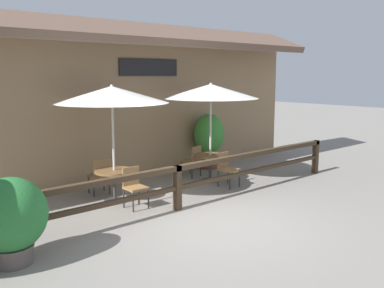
{
  "coord_description": "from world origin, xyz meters",
  "views": [
    {
      "loc": [
        -5.48,
        -5.66,
        2.84
      ],
      "look_at": [
        0.76,
        1.45,
        1.28
      ],
      "focal_mm": 40.0,
      "sensor_mm": 36.0,
      "label": 1
    }
  ],
  "objects_px": {
    "dining_table_near": "(114,176)",
    "chair_middle_wallside": "(193,159)",
    "chair_near_streetside": "(134,185)",
    "chair_middle_streetside": "(227,167)",
    "chair_near_wallside": "(100,174)",
    "potted_plant_broad_leaf": "(209,137)",
    "potted_plant_small_flowering": "(10,218)",
    "dining_table_middle": "(210,160)",
    "patio_umbrella_near": "(112,95)",
    "patio_umbrella_middle": "(211,91)"
  },
  "relations": [
    {
      "from": "dining_table_near",
      "to": "chair_middle_wallside",
      "type": "height_order",
      "value": "chair_middle_wallside"
    },
    {
      "from": "chair_near_streetside",
      "to": "chair_near_wallside",
      "type": "height_order",
      "value": "same"
    },
    {
      "from": "dining_table_near",
      "to": "patio_umbrella_middle",
      "type": "height_order",
      "value": "patio_umbrella_middle"
    },
    {
      "from": "dining_table_near",
      "to": "potted_plant_broad_leaf",
      "type": "xyz_separation_m",
      "value": [
        3.94,
        1.07,
        0.39
      ]
    },
    {
      "from": "dining_table_middle",
      "to": "chair_middle_wallside",
      "type": "bearing_deg",
      "value": 92.0
    },
    {
      "from": "patio_umbrella_near",
      "to": "potted_plant_small_flowering",
      "type": "bearing_deg",
      "value": -147.86
    },
    {
      "from": "patio_umbrella_near",
      "to": "chair_middle_wallside",
      "type": "relative_size",
      "value": 3.0
    },
    {
      "from": "chair_middle_streetside",
      "to": "chair_near_wallside",
      "type": "bearing_deg",
      "value": 148.39
    },
    {
      "from": "patio_umbrella_middle",
      "to": "patio_umbrella_near",
      "type": "bearing_deg",
      "value": 177.87
    },
    {
      "from": "patio_umbrella_middle",
      "to": "chair_middle_streetside",
      "type": "xyz_separation_m",
      "value": [
        -0.06,
        -0.67,
        -1.89
      ]
    },
    {
      "from": "patio_umbrella_near",
      "to": "chair_near_streetside",
      "type": "xyz_separation_m",
      "value": [
        0.06,
        -0.69,
        -1.89
      ]
    },
    {
      "from": "patio_umbrella_near",
      "to": "chair_middle_streetside",
      "type": "relative_size",
      "value": 3.0
    },
    {
      "from": "patio_umbrella_middle",
      "to": "chair_middle_wallside",
      "type": "relative_size",
      "value": 3.0
    },
    {
      "from": "chair_middle_wallside",
      "to": "potted_plant_small_flowering",
      "type": "xyz_separation_m",
      "value": [
        -5.7,
        -2.36,
        0.23
      ]
    },
    {
      "from": "chair_near_wallside",
      "to": "chair_middle_streetside",
      "type": "xyz_separation_m",
      "value": [
        2.8,
        -1.47,
        0.0
      ]
    },
    {
      "from": "dining_table_near",
      "to": "chair_near_wallside",
      "type": "relative_size",
      "value": 1.01
    },
    {
      "from": "dining_table_near",
      "to": "chair_near_wallside",
      "type": "distance_m",
      "value": 0.7
    },
    {
      "from": "dining_table_near",
      "to": "potted_plant_broad_leaf",
      "type": "relative_size",
      "value": 0.53
    },
    {
      "from": "chair_near_wallside",
      "to": "potted_plant_broad_leaf",
      "type": "bearing_deg",
      "value": -164.94
    },
    {
      "from": "chair_near_wallside",
      "to": "chair_middle_wallside",
      "type": "relative_size",
      "value": 1.0
    },
    {
      "from": "potted_plant_broad_leaf",
      "to": "potted_plant_small_flowering",
      "type": "bearing_deg",
      "value": -157.13
    },
    {
      "from": "patio_umbrella_middle",
      "to": "dining_table_middle",
      "type": "xyz_separation_m",
      "value": [
        0.0,
        -0.0,
        -1.81
      ]
    },
    {
      "from": "dining_table_near",
      "to": "chair_near_wallside",
      "type": "bearing_deg",
      "value": 88.83
    },
    {
      "from": "patio_umbrella_middle",
      "to": "chair_middle_wallside",
      "type": "distance_m",
      "value": 2.01
    },
    {
      "from": "chair_near_wallside",
      "to": "patio_umbrella_near",
      "type": "bearing_deg",
      "value": 98.41
    },
    {
      "from": "chair_middle_wallside",
      "to": "potted_plant_broad_leaf",
      "type": "bearing_deg",
      "value": -164.26
    },
    {
      "from": "chair_middle_wallside",
      "to": "potted_plant_small_flowering",
      "type": "height_order",
      "value": "potted_plant_small_flowering"
    },
    {
      "from": "patio_umbrella_middle",
      "to": "potted_plant_small_flowering",
      "type": "bearing_deg",
      "value": -163.58
    },
    {
      "from": "chair_near_streetside",
      "to": "dining_table_middle",
      "type": "distance_m",
      "value": 2.87
    },
    {
      "from": "chair_near_streetside",
      "to": "chair_middle_wallside",
      "type": "distance_m",
      "value": 3.05
    },
    {
      "from": "dining_table_near",
      "to": "chair_middle_wallside",
      "type": "bearing_deg",
      "value": 11.24
    },
    {
      "from": "chair_middle_streetside",
      "to": "potted_plant_broad_leaf",
      "type": "relative_size",
      "value": 0.53
    },
    {
      "from": "chair_near_wallside",
      "to": "potted_plant_broad_leaf",
      "type": "height_order",
      "value": "potted_plant_broad_leaf"
    },
    {
      "from": "dining_table_middle",
      "to": "chair_near_wallside",
      "type": "bearing_deg",
      "value": 164.3
    },
    {
      "from": "dining_table_middle",
      "to": "potted_plant_small_flowering",
      "type": "relative_size",
      "value": 0.66
    },
    {
      "from": "chair_middle_wallside",
      "to": "chair_near_streetside",
      "type": "bearing_deg",
      "value": 15.25
    },
    {
      "from": "chair_middle_streetside",
      "to": "potted_plant_broad_leaf",
      "type": "xyz_separation_m",
      "value": [
        1.13,
        1.85,
        0.47
      ]
    },
    {
      "from": "chair_middle_streetside",
      "to": "chair_middle_wallside",
      "type": "xyz_separation_m",
      "value": [
        0.03,
        1.34,
        0.0
      ]
    },
    {
      "from": "patio_umbrella_near",
      "to": "dining_table_middle",
      "type": "xyz_separation_m",
      "value": [
        2.87,
        -0.11,
        -1.81
      ]
    },
    {
      "from": "chair_near_streetside",
      "to": "potted_plant_small_flowering",
      "type": "xyz_separation_m",
      "value": [
        -2.92,
        -1.1,
        0.23
      ]
    },
    {
      "from": "dining_table_near",
      "to": "chair_middle_streetside",
      "type": "bearing_deg",
      "value": -15.47
    },
    {
      "from": "patio_umbrella_near",
      "to": "dining_table_middle",
      "type": "height_order",
      "value": "patio_umbrella_near"
    },
    {
      "from": "dining_table_near",
      "to": "chair_middle_wallside",
      "type": "xyz_separation_m",
      "value": [
        2.84,
        0.57,
        -0.08
      ]
    },
    {
      "from": "dining_table_middle",
      "to": "potted_plant_broad_leaf",
      "type": "bearing_deg",
      "value": 47.75
    },
    {
      "from": "dining_table_middle",
      "to": "chair_near_streetside",
      "type": "bearing_deg",
      "value": -168.16
    },
    {
      "from": "patio_umbrella_near",
      "to": "chair_middle_streetside",
      "type": "xyz_separation_m",
      "value": [
        2.81,
        -0.78,
        -1.89
      ]
    },
    {
      "from": "chair_near_streetside",
      "to": "chair_near_wallside",
      "type": "bearing_deg",
      "value": 94.05
    },
    {
      "from": "chair_near_streetside",
      "to": "patio_umbrella_middle",
      "type": "relative_size",
      "value": 0.33
    },
    {
      "from": "dining_table_near",
      "to": "chair_middle_streetside",
      "type": "xyz_separation_m",
      "value": [
        2.81,
        -0.78,
        -0.08
      ]
    },
    {
      "from": "dining_table_near",
      "to": "chair_middle_streetside",
      "type": "distance_m",
      "value": 2.92
    }
  ]
}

